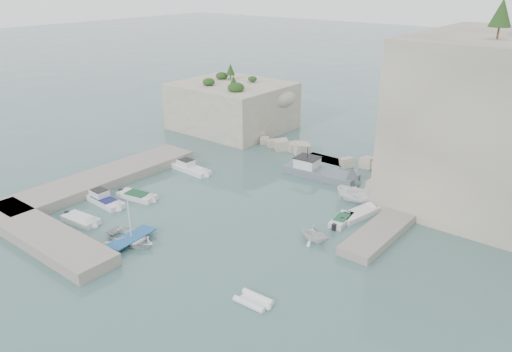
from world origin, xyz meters
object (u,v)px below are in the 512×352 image
Objects in this scene: tender_east_d at (359,203)px; work_boat at (320,177)px; motorboat_d at (105,203)px; inflatable_dinghy at (253,303)px; rowboat at (132,242)px; tender_east_c at (358,216)px; tender_east_a at (314,240)px; motorboat_c at (137,198)px; motorboat_e at (81,222)px; motorboat_a at (191,171)px; tender_east_b at (341,223)px.

tender_east_d is 7.97m from work_boat.
inflatable_dinghy is (23.01, -3.43, 0.00)m from motorboat_d.
tender_east_c is (13.48, 17.42, 0.00)m from rowboat.
tender_east_a is at bearing 95.92° from inflatable_dinghy.
tender_east_a reaches higher than tender_east_c.
work_boat is at bearing 64.04° from tender_east_c.
tender_east_a reaches higher than motorboat_c.
work_boat is at bearing 58.08° from motorboat_e.
motorboat_e is at bearing 119.55° from tender_east_a.
rowboat is 0.98× the size of tender_east_c.
motorboat_a is 1.19× the size of rowboat.
tender_east_c is (20.61, 11.08, 0.00)m from motorboat_c.
tender_east_b is (19.78, 15.82, 0.00)m from motorboat_e.
inflatable_dinghy is 20.48m from tender_east_d.
tender_east_d is at bearing -31.85° from work_boat.
tender_east_d is at bearing 16.20° from motorboat_a.
work_boat is (4.90, 23.98, 0.00)m from rowboat.
motorboat_a reaches higher than inflatable_dinghy.
motorboat_d is at bearing -128.26° from work_boat.
motorboat_d is at bearing -131.41° from motorboat_c.
motorboat_a is 0.62× the size of work_boat.
motorboat_c is 1.11× the size of motorboat_e.
tender_east_d is at bearing 1.89° from tender_east_b.
motorboat_d is 1.12× the size of tender_east_c.
motorboat_a is (0.49, 12.16, 0.00)m from motorboat_d.
inflatable_dinghy is (22.52, -15.59, 0.00)m from motorboat_a.
motorboat_d is at bearing 63.41° from rowboat.
tender_east_b is 2.34m from tender_east_c.
inflatable_dinghy is at bearing -5.33° from motorboat_d.
inflatable_dinghy is 0.95× the size of tender_east_a.
work_boat is (-9.27, 24.02, 0.00)m from inflatable_dinghy.
tender_east_d is at bearing 3.64° from tender_east_a.
work_boat reaches higher than tender_east_c.
motorboat_e is 28.27m from tender_east_d.
tender_east_c is (-0.69, 17.46, 0.00)m from inflatable_dinghy.
motorboat_e is 25.33m from tender_east_b.
motorboat_a is at bearing 76.39° from tender_east_a.
tender_east_c is (21.82, 1.87, 0.00)m from motorboat_a.
motorboat_d is at bearing 133.64° from tender_east_c.
inflatable_dinghy is 15.26m from tender_east_b.
rowboat is 1.05× the size of tender_east_d.
tender_east_c is at bearing 16.86° from motorboat_c.
motorboat_c and motorboat_e have the same top height.
motorboat_d is 3.40m from motorboat_c.
tender_east_b is 0.78× the size of tender_east_d.
work_boat is (13.25, 8.44, 0.00)m from motorboat_a.
motorboat_e is 0.83× the size of rowboat.
motorboat_c is 0.48× the size of work_boat.
motorboat_e is 1.12× the size of tender_east_b.
motorboat_a is (-1.21, 9.21, 0.00)m from motorboat_c.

